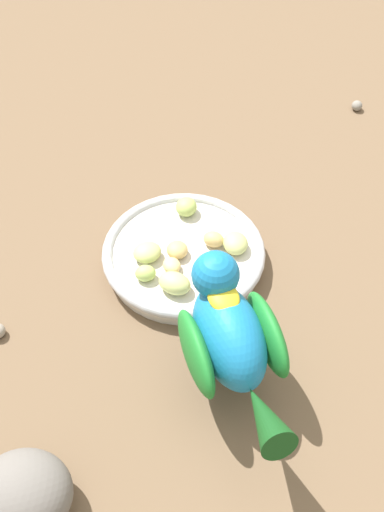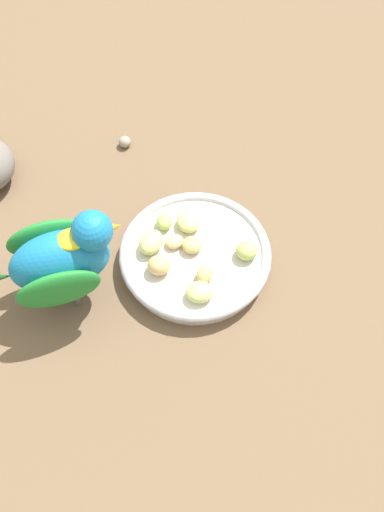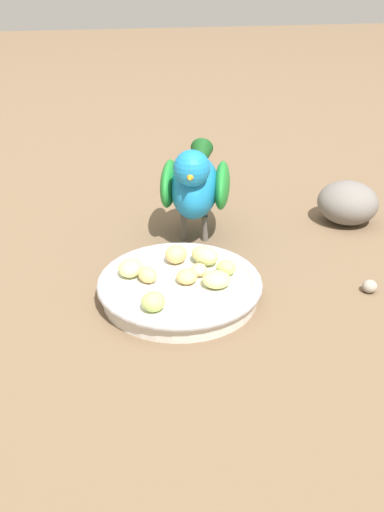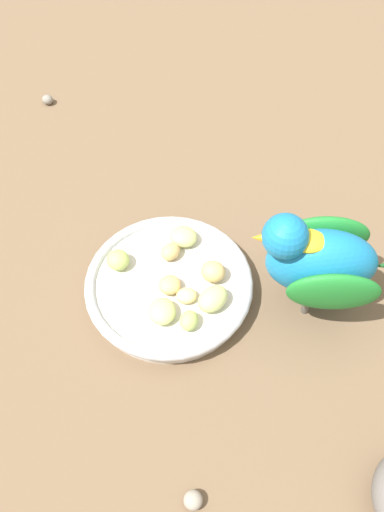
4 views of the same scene
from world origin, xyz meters
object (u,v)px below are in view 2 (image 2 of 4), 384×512
Objects in this scene: apple_piece_3 at (200,292)px; pebble_0 at (125,142)px; apple_piece_4 at (247,251)px; apple_piece_8 at (164,222)px; feeding_bowl at (193,257)px; apple_piece_0 at (188,222)px; apple_piece_7 at (205,274)px; parrot at (56,260)px; apple_piece_5 at (151,242)px; apple_piece_6 at (159,265)px; apple_piece_1 at (174,242)px; apple_piece_2 at (194,244)px.

pebble_0 is (-0.04, -0.29, -0.02)m from apple_piece_3.
apple_piece_8 is at bearing -53.64° from apple_piece_4.
apple_piece_0 is (-0.02, -0.04, 0.02)m from feeding_bowl.
apple_piece_7 is at bearing 1.82° from apple_piece_4.
apple_piece_7 is at bearing 93.48° from apple_piece_8.
parrot is at bearing -13.89° from feeding_bowl.
apple_piece_5 is 1.31× the size of apple_piece_6.
apple_piece_5 is 0.04m from apple_piece_6.
apple_piece_3 is at bearing 83.52° from apple_piece_8.
apple_piece_7 reaches higher than apple_piece_1.
apple_piece_8 is (-0.01, -0.12, -0.00)m from apple_piece_3.
parrot is 0.28m from pebble_0.
apple_piece_6 is at bearing -66.19° from apple_piece_3.
apple_piece_0 is 0.20m from pebble_0.
apple_piece_8 is 0.18m from pebble_0.
apple_piece_6 is at bearing 33.93° from apple_piece_1.
feeding_bowl is 0.95× the size of parrot.
feeding_bowl is 5.17× the size of apple_piece_5.
apple_piece_0 is 0.19m from parrot.
apple_piece_0 is 1.27× the size of apple_piece_2.
apple_piece_4 reaches higher than apple_piece_3.
apple_piece_2 is 1.09× the size of apple_piece_8.
apple_piece_1 is 0.98× the size of apple_piece_8.
parrot reaches higher than pebble_0.
parrot reaches higher than apple_piece_1.
apple_piece_1 is 0.21m from pebble_0.
apple_piece_5 is (0.05, -0.03, 0.00)m from apple_piece_2.
apple_piece_7 is at bearing 85.58° from pebble_0.
apple_piece_1 is 0.03m from apple_piece_5.
apple_piece_4 is at bearing 118.35° from apple_piece_0.
apple_piece_5 is at bearing -41.38° from feeding_bowl.
feeding_bowl is at bearing 118.61° from apple_piece_1.
apple_piece_2 is at bearing 72.08° from apple_piece_0.
apple_piece_8 reaches higher than feeding_bowl.
feeding_bowl is 0.06m from apple_piece_8.
apple_piece_7 is at bearing 82.31° from feeding_bowl.
apple_piece_8 is at bearing -31.00° from apple_piece_0.
apple_piece_0 is at bearing 13.07° from parrot.
apple_piece_1 is at bearing 157.47° from apple_piece_5.
apple_piece_5 is at bearing 10.97° from parrot.
parrot is (0.12, -0.00, 0.05)m from apple_piece_5.
apple_piece_7 is (-0.01, 0.06, 0.00)m from apple_piece_1.
feeding_bowl is at bearing 178.54° from apple_piece_6.
parrot is at bearing -1.48° from apple_piece_5.
apple_piece_7 is at bearing -134.34° from apple_piece_3.
apple_piece_5 is 2.07× the size of pebble_0.
apple_piece_6 is 0.06m from apple_piece_7.
feeding_bowl is 0.03m from apple_piece_1.
apple_piece_5 is 1.50× the size of apple_piece_7.
apple_piece_6 is (0.11, -0.04, 0.00)m from apple_piece_4.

